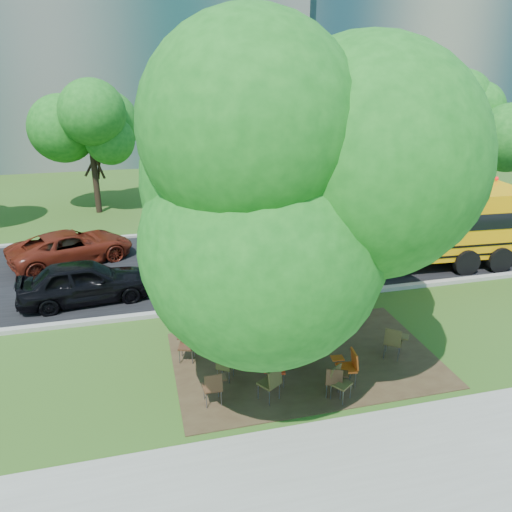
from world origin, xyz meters
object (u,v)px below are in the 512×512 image
object	(u,v)px
chair_2	(271,380)
chair_4	(335,379)
main_tree	(293,177)
chair_11	(275,336)
chair_1	(226,364)
school_bus	(380,226)
black_car	(85,281)
chair_6	(348,364)
chair_5	(339,380)
chair_3	(275,366)
chair_7	(394,340)
bg_car_red	(72,247)
chair_10	(270,338)
chair_0	(214,385)
chair_8	(189,343)
chair_9	(227,343)

from	to	relation	value
chair_2	chair_4	size ratio (longest dim) A/B	1.08
main_tree	chair_11	bearing A→B (deg)	109.21
chair_1	chair_11	size ratio (longest dim) A/B	0.83
school_bus	chair_11	distance (m)	7.65
chair_2	black_car	xyz separation A→B (m)	(-4.58, 6.67, 0.17)
chair_6	chair_5	bearing A→B (deg)	143.77
chair_3	chair_7	distance (m)	3.43
chair_7	bg_car_red	xyz separation A→B (m)	(-9.01, 9.54, 0.08)
black_car	chair_10	bearing A→B (deg)	-139.11
chair_0	bg_car_red	world-z (taller)	bg_car_red
main_tree	chair_8	distance (m)	5.22
chair_0	chair_1	xyz separation A→B (m)	(0.44, 0.85, -0.06)
chair_3	chair_8	xyz separation A→B (m)	(-1.94, 1.57, 0.03)
chair_1	chair_9	size ratio (longest dim) A/B	0.88
chair_2	chair_9	xyz separation A→B (m)	(-0.68, 1.90, -0.01)
chair_4	chair_6	xyz separation A→B (m)	(0.51, 0.41, 0.07)
chair_3	chair_6	distance (m)	1.80
chair_6	chair_11	size ratio (longest dim) A/B	1.00
chair_2	chair_5	bearing A→B (deg)	-45.23
chair_0	chair_2	bearing A→B (deg)	-8.32
chair_7	black_car	bearing A→B (deg)	-178.31
bg_car_red	chair_10	bearing A→B (deg)	-168.92
school_bus	chair_3	distance (m)	8.81
chair_7	main_tree	bearing A→B (deg)	-151.49
main_tree	chair_4	size ratio (longest dim) A/B	10.35
chair_4	chair_11	xyz separation A→B (m)	(-0.86, 2.15, 0.07)
chair_3	chair_10	xyz separation A→B (m)	(0.23, 1.33, 0.01)
chair_6	chair_1	bearing A→B (deg)	79.40
school_bus	chair_5	world-z (taller)	school_bus
chair_7	black_car	size ratio (longest dim) A/B	0.22
chair_2	chair_6	xyz separation A→B (m)	(2.01, 0.16, 0.03)
chair_11	black_car	world-z (taller)	black_car
chair_6	chair_10	xyz separation A→B (m)	(-1.51, 1.78, -0.06)
chair_0	bg_car_red	bearing A→B (deg)	110.03
chair_9	chair_11	size ratio (longest dim) A/B	0.94
bg_car_red	school_bus	bearing A→B (deg)	-130.15
chair_2	chair_10	distance (m)	2.01
chair_2	chair_6	bearing A→B (deg)	-28.03
chair_7	bg_car_red	distance (m)	13.13
chair_4	chair_11	bearing A→B (deg)	133.47
chair_1	chair_3	xyz separation A→B (m)	(1.16, -0.41, 0.03)
chair_6	black_car	distance (m)	9.26
chair_5	main_tree	bearing A→B (deg)	-101.23
school_bus	chair_4	bearing A→B (deg)	-120.12
chair_5	chair_0	bearing A→B (deg)	-44.43
chair_8	main_tree	bearing A→B (deg)	-91.73
bg_car_red	chair_3	bearing A→B (deg)	-173.69
school_bus	black_car	world-z (taller)	school_bus
main_tree	chair_6	world-z (taller)	main_tree
chair_2	black_car	size ratio (longest dim) A/B	0.21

